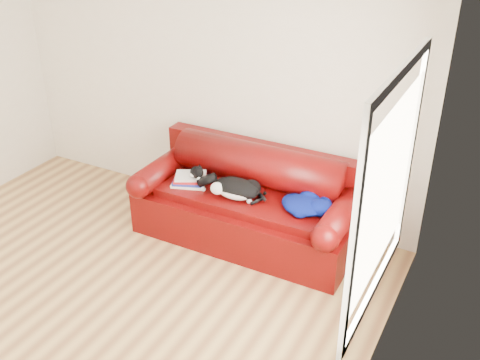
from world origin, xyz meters
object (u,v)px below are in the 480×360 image
object	(u,v)px
book_stack	(190,179)
blanket	(307,204)
cat	(235,189)
sofa_base	(247,216)

from	to	relation	value
book_stack	blanket	world-z (taller)	blanket
book_stack	blanket	distance (m)	1.18
book_stack	blanket	size ratio (longest dim) A/B	0.68
book_stack	cat	bearing A→B (deg)	-2.69
cat	blanket	bearing A→B (deg)	-15.49
cat	sofa_base	bearing A→B (deg)	43.69
sofa_base	blanket	distance (m)	0.69
sofa_base	book_stack	distance (m)	0.65
blanket	sofa_base	bearing A→B (deg)	176.28
sofa_base	blanket	bearing A→B (deg)	-3.72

